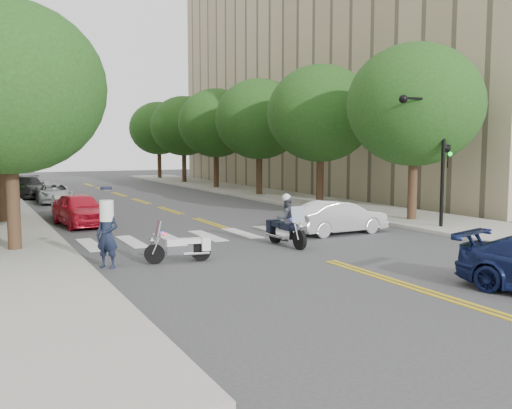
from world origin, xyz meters
TOP-DOWN VIEW (x-y plane):
  - ground at (0.00, 0.00)m, footprint 140.00×140.00m
  - sidewalk_right at (9.50, 22.00)m, footprint 5.00×60.00m
  - building_right at (26.00, 26.00)m, footprint 26.00×44.00m
  - tree_l_0 at (-8.80, 6.00)m, footprint 6.40×6.40m
  - tree_r_0 at (8.80, 6.00)m, footprint 6.40×6.40m
  - tree_r_1 at (8.80, 14.00)m, footprint 6.40×6.40m
  - tree_r_2 at (8.80, 22.00)m, footprint 6.40×6.40m
  - tree_r_3 at (8.80, 30.00)m, footprint 6.40×6.40m
  - tree_r_4 at (8.80, 38.00)m, footprint 6.40×6.40m
  - tree_r_5 at (8.80, 46.00)m, footprint 6.40×6.40m
  - traffic_signal_pole at (7.72, 3.50)m, footprint 2.82×0.42m
  - motorcycle_police at (0.15, 3.09)m, footprint 0.82×2.37m
  - motorcycle_parked at (-4.17, 1.98)m, footprint 2.10×0.64m
  - officer_standing at (-6.50, 2.18)m, footprint 0.84×0.84m
  - convertible at (3.56, 4.57)m, footprint 4.27×1.67m
  - parked_car_a at (-5.63, 11.94)m, footprint 2.17×4.58m
  - parked_car_b at (-5.73, 14.79)m, footprint 1.36×3.62m
  - parked_car_c at (-5.20, 23.50)m, footprint 2.33×4.60m
  - parked_car_d at (-6.30, 28.50)m, footprint 2.34×5.26m
  - parked_car_e at (-5.20, 29.50)m, footprint 1.65×3.67m

SIDE VIEW (x-z plane):
  - ground at x=0.00m, z-range 0.00..0.00m
  - sidewalk_right at x=9.50m, z-range 0.00..0.15m
  - motorcycle_parked at x=-4.17m, z-range -0.21..1.15m
  - parked_car_b at x=-5.73m, z-range 0.00..1.18m
  - parked_car_e at x=-5.20m, z-range 0.00..1.22m
  - parked_car_c at x=-5.20m, z-range 0.00..1.25m
  - convertible at x=3.56m, z-range 0.00..1.39m
  - parked_car_d at x=-6.30m, z-range 0.00..1.50m
  - parked_car_a at x=-5.63m, z-range 0.00..1.51m
  - motorcycle_police at x=0.15m, z-range -0.11..1.82m
  - officer_standing at x=-6.50m, z-range 0.00..1.96m
  - traffic_signal_pole at x=7.72m, z-range 0.72..6.72m
  - tree_l_0 at x=-8.80m, z-range 1.33..9.78m
  - tree_r_0 at x=8.80m, z-range 1.33..9.78m
  - tree_r_1 at x=8.80m, z-range 1.33..9.78m
  - tree_r_2 at x=8.80m, z-range 1.33..9.78m
  - tree_r_3 at x=8.80m, z-range 1.33..9.78m
  - tree_r_4 at x=8.80m, z-range 1.33..9.78m
  - tree_r_5 at x=8.80m, z-range 1.33..9.78m
  - building_right at x=26.00m, z-range 0.00..22.00m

